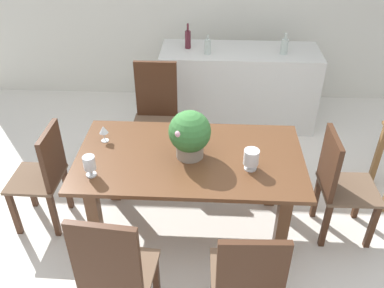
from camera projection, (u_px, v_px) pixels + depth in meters
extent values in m
plane|color=silver|center=(190.00, 227.00, 3.61)|extent=(7.04, 7.04, 0.00)
cube|color=brown|center=(190.00, 157.00, 3.23)|extent=(1.79, 0.99, 0.03)
cube|color=brown|center=(95.00, 218.00, 3.20)|extent=(0.09, 0.09, 0.72)
cube|color=brown|center=(282.00, 225.00, 3.14)|extent=(0.09, 0.09, 0.72)
cube|color=brown|center=(113.00, 167.00, 3.74)|extent=(0.09, 0.09, 0.72)
cube|color=brown|center=(273.00, 172.00, 3.68)|extent=(0.09, 0.09, 0.72)
cube|color=#422616|center=(265.00, 276.00, 2.91)|extent=(0.05, 0.05, 0.45)
cube|color=#422616|center=(214.00, 276.00, 2.91)|extent=(0.05, 0.05, 0.45)
cube|color=brown|center=(245.00, 276.00, 2.62)|extent=(0.45, 0.46, 0.03)
cube|color=#422616|center=(252.00, 274.00, 2.30)|extent=(0.40, 0.06, 0.53)
cube|color=#422616|center=(372.00, 227.00, 3.31)|extent=(0.04, 0.04, 0.45)
cube|color=#422616|center=(359.00, 198.00, 3.60)|extent=(0.04, 0.04, 0.45)
cube|color=#422616|center=(325.00, 225.00, 3.32)|extent=(0.04, 0.04, 0.45)
cube|color=#422616|center=(316.00, 197.00, 3.61)|extent=(0.04, 0.04, 0.45)
cube|color=brown|center=(349.00, 189.00, 3.32)|extent=(0.46, 0.43, 0.03)
cube|color=#422616|center=(330.00, 163.00, 3.18)|extent=(0.05, 0.39, 0.50)
cube|color=#422616|center=(156.00, 277.00, 2.91)|extent=(0.05, 0.05, 0.45)
cube|color=#422616|center=(106.00, 270.00, 2.95)|extent=(0.05, 0.05, 0.45)
cube|color=brown|center=(120.00, 271.00, 2.66)|extent=(0.48, 0.45, 0.03)
cube|color=#422616|center=(106.00, 262.00, 2.33)|extent=(0.41, 0.08, 0.59)
cube|color=#422616|center=(135.00, 154.00, 4.13)|extent=(0.04, 0.04, 0.45)
cube|color=#422616|center=(173.00, 156.00, 4.12)|extent=(0.04, 0.04, 0.45)
cube|color=#422616|center=(141.00, 135.00, 4.43)|extent=(0.04, 0.04, 0.45)
cube|color=#422616|center=(176.00, 136.00, 4.41)|extent=(0.04, 0.04, 0.45)
cube|color=brown|center=(155.00, 126.00, 4.14)|extent=(0.46, 0.43, 0.03)
cube|color=#422616|center=(156.00, 89.00, 4.12)|extent=(0.42, 0.04, 0.59)
cube|color=#422616|center=(31.00, 186.00, 3.72)|extent=(0.04, 0.04, 0.45)
cube|color=#422616|center=(14.00, 213.00, 3.44)|extent=(0.04, 0.04, 0.45)
cube|color=#422616|center=(67.00, 188.00, 3.70)|extent=(0.04, 0.04, 0.45)
cube|color=#422616|center=(54.00, 215.00, 3.42)|extent=(0.04, 0.04, 0.45)
cube|color=brown|center=(36.00, 179.00, 3.44)|extent=(0.42, 0.43, 0.03)
cube|color=#422616|center=(52.00, 156.00, 3.28)|extent=(0.05, 0.39, 0.47)
cylinder|color=gray|center=(190.00, 150.00, 3.19)|extent=(0.21, 0.21, 0.10)
sphere|color=#387538|center=(189.00, 131.00, 3.09)|extent=(0.33, 0.33, 0.33)
sphere|color=#DB9EB2|center=(178.00, 134.00, 2.97)|extent=(0.05, 0.05, 0.05)
sphere|color=#DB9EB2|center=(201.00, 124.00, 3.13)|extent=(0.05, 0.05, 0.05)
sphere|color=#DB9EB2|center=(185.00, 128.00, 3.19)|extent=(0.04, 0.04, 0.04)
cylinder|color=silver|center=(250.00, 168.00, 3.08)|extent=(0.10, 0.10, 0.01)
cylinder|color=silver|center=(250.00, 165.00, 3.06)|extent=(0.03, 0.03, 0.04)
cylinder|color=silver|center=(251.00, 157.00, 3.02)|extent=(0.12, 0.12, 0.12)
cylinder|color=silver|center=(91.00, 174.00, 3.01)|extent=(0.08, 0.08, 0.01)
cylinder|color=silver|center=(91.00, 171.00, 2.99)|extent=(0.03, 0.03, 0.05)
cylinder|color=silver|center=(89.00, 163.00, 2.95)|extent=(0.09, 0.09, 0.11)
cylinder|color=silver|center=(105.00, 141.00, 3.39)|extent=(0.06, 0.06, 0.00)
cylinder|color=silver|center=(104.00, 137.00, 3.37)|extent=(0.01, 0.01, 0.07)
cone|color=silver|center=(103.00, 130.00, 3.33)|extent=(0.07, 0.07, 0.06)
cube|color=silver|center=(238.00, 87.00, 4.87)|extent=(1.80, 0.64, 0.92)
cylinder|color=#511E28|center=(188.00, 40.00, 4.60)|extent=(0.07, 0.07, 0.20)
cylinder|color=#511E28|center=(188.00, 27.00, 4.52)|extent=(0.02, 0.02, 0.08)
cylinder|color=#B2BFB7|center=(284.00, 47.00, 4.47)|extent=(0.08, 0.08, 0.17)
cylinder|color=#B2BFB7|center=(286.00, 36.00, 4.40)|extent=(0.03, 0.03, 0.07)
cylinder|color=#B2BFB7|center=(208.00, 47.00, 4.47)|extent=(0.07, 0.07, 0.16)
cylinder|color=#B2BFB7|center=(208.00, 37.00, 4.41)|extent=(0.02, 0.02, 0.05)
cube|color=brown|center=(378.00, 155.00, 3.93)|extent=(0.05, 0.05, 0.68)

